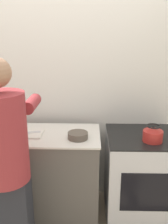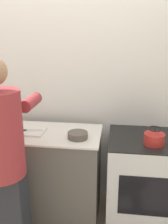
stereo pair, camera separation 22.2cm
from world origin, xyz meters
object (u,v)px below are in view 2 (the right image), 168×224
Objects in this scene: knife at (29,130)px; kettle at (154,137)px; cutting_board at (28,131)px; person at (3,159)px; oven at (142,180)px.

knife is 1.18m from kettle.
cutting_board is 0.02m from knife.
cutting_board is at bearing -168.67° from knife.
person is at bearing -158.25° from kettle.
cutting_board is at bearing -176.58° from oven.
oven is 1.23m from knife.
kettle reaches higher than knife.
cutting_board is at bearing 88.70° from person.
oven is 1.23m from cutting_board.
person is 1.29m from kettle.
kettle is (1.20, 0.48, 0.05)m from person.
oven is at bearing 114.59° from kettle.
oven is 3.60× the size of knife.
person reaches higher than oven.
knife is at bearing 20.12° from cutting_board.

